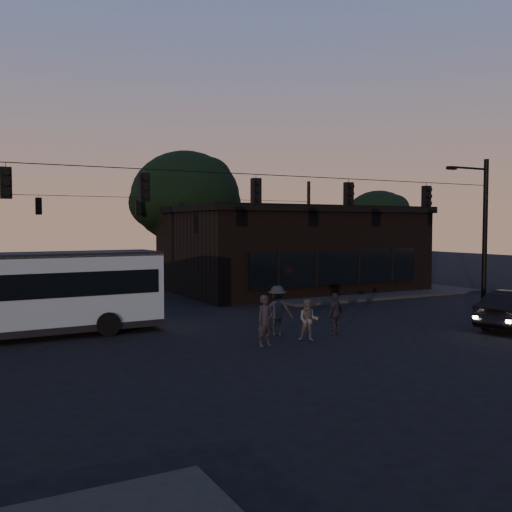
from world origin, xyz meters
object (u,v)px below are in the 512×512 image
building (291,249)px  pedestrian_c (335,314)px  pedestrian_d (277,311)px  bus (8,291)px  pedestrian_a (265,321)px  pedestrian_b (308,320)px

building → pedestrian_c: (-6.56, -13.92, -1.91)m
pedestrian_c → pedestrian_d: bearing=-46.6°
bus → pedestrian_a: size_ratio=6.36×
building → pedestrian_b: bearing=-119.4°
building → pedestrian_b: (-8.17, -14.48, -1.95)m
pedestrian_a → pedestrian_d: size_ratio=0.93×
bus → pedestrian_a: 9.59m
building → bus: building is taller
building → pedestrian_d: bearing=-123.5°
pedestrian_c → building: bearing=-140.3°
pedestrian_b → pedestrian_c: size_ratio=0.95×
building → bus: 19.94m
pedestrian_b → pedestrian_c: (1.61, 0.56, 0.04)m
bus → pedestrian_d: (9.10, -4.10, -0.83)m
pedestrian_a → pedestrian_c: bearing=0.3°
bus → pedestrian_d: bus is taller
pedestrian_a → pedestrian_d: 1.93m
pedestrian_d → building: bearing=-98.3°
bus → pedestrian_b: bus is taller
pedestrian_b → building: bearing=96.0°
building → pedestrian_c: bearing=-115.2°
building → pedestrian_a: (-9.98, -14.51, -1.82)m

